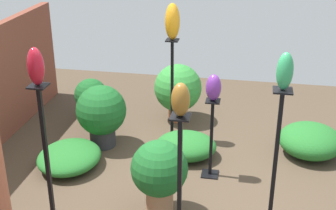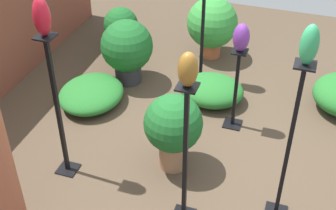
# 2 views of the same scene
# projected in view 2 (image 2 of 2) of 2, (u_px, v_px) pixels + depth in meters

# --- Properties ---
(ground_plane) EXTENTS (8.00, 8.00, 0.00)m
(ground_plane) POSITION_uv_depth(u_px,v_px,m) (184.00, 156.00, 4.91)
(ground_plane) COLOR #4C3D2D
(pedestal_bronze) EXTENTS (0.20, 0.20, 1.42)m
(pedestal_bronze) POSITION_uv_depth(u_px,v_px,m) (185.00, 162.00, 3.88)
(pedestal_bronze) COLOR black
(pedestal_bronze) RESTS_ON ground
(pedestal_ruby) EXTENTS (0.20, 0.20, 1.52)m
(pedestal_ruby) POSITION_uv_depth(u_px,v_px,m) (59.00, 114.00, 4.34)
(pedestal_ruby) COLOR black
(pedestal_ruby) RESTS_ON ground
(pedestal_jade) EXTENTS (0.20, 0.20, 1.59)m
(pedestal_jade) POSITION_uv_depth(u_px,v_px,m) (288.00, 152.00, 3.86)
(pedestal_jade) COLOR black
(pedestal_jade) RESTS_ON ground
(pedestal_violet) EXTENTS (0.20, 0.20, 0.96)m
(pedestal_violet) POSITION_uv_depth(u_px,v_px,m) (236.00, 93.00, 5.09)
(pedestal_violet) COLOR black
(pedestal_violet) RESTS_ON ground
(pedestal_amber) EXTENTS (0.20, 0.20, 1.40)m
(pedestal_amber) POSITION_uv_depth(u_px,v_px,m) (202.00, 34.00, 5.76)
(pedestal_amber) COLOR black
(pedestal_amber) RESTS_ON ground
(art_vase_bronze) EXTENTS (0.16, 0.15, 0.28)m
(art_vase_bronze) POSITION_uv_depth(u_px,v_px,m) (188.00, 69.00, 3.35)
(art_vase_bronze) COLOR brown
(art_vase_bronze) RESTS_ON pedestal_bronze
(art_vase_ruby) EXTENTS (0.15, 0.15, 0.34)m
(art_vase_ruby) POSITION_uv_depth(u_px,v_px,m) (42.00, 17.00, 3.76)
(art_vase_ruby) COLOR maroon
(art_vase_ruby) RESTS_ON pedestal_ruby
(art_vase_jade) EXTENTS (0.12, 0.13, 0.32)m
(art_vase_jade) POSITION_uv_depth(u_px,v_px,m) (309.00, 45.00, 3.27)
(art_vase_jade) COLOR #2D9356
(art_vase_jade) RESTS_ON pedestal_jade
(art_vase_violet) EXTENTS (0.16, 0.17, 0.30)m
(art_vase_violet) POSITION_uv_depth(u_px,v_px,m) (241.00, 38.00, 4.69)
(art_vase_violet) COLOR #6B2D8C
(art_vase_violet) RESTS_ON pedestal_violet
(potted_plant_near_pillar) EXTENTS (0.66, 0.66, 0.84)m
(potted_plant_near_pillar) POSITION_uv_depth(u_px,v_px,m) (127.00, 48.00, 5.82)
(potted_plant_near_pillar) COLOR #2D2D33
(potted_plant_near_pillar) RESTS_ON ground
(potted_plant_front_left) EXTENTS (0.58, 0.58, 0.83)m
(potted_plant_front_left) POSITION_uv_depth(u_px,v_px,m) (173.00, 127.00, 4.52)
(potted_plant_front_left) COLOR #936B4C
(potted_plant_front_left) RESTS_ON ground
(potted_plant_mid_left) EXTENTS (0.69, 0.69, 0.86)m
(potted_plant_mid_left) POSITION_uv_depth(u_px,v_px,m) (212.00, 24.00, 6.33)
(potted_plant_mid_left) COLOR #B25B38
(potted_plant_mid_left) RESTS_ON ground
(potted_plant_back_center) EXTENTS (0.48, 0.48, 0.64)m
(potted_plant_back_center) POSITION_uv_depth(u_px,v_px,m) (121.00, 27.00, 6.53)
(potted_plant_back_center) COLOR gray
(potted_plant_back_center) RESTS_ON ground
(foliage_bed_east) EXTENTS (0.86, 0.76, 0.26)m
(foliage_bed_east) POSITION_uv_depth(u_px,v_px,m) (91.00, 94.00, 5.62)
(foliage_bed_east) COLOR #236B28
(foliage_bed_east) RESTS_ON ground
(foliage_bed_center) EXTENTS (0.66, 0.77, 0.30)m
(foliage_bed_center) POSITION_uv_depth(u_px,v_px,m) (212.00, 90.00, 5.64)
(foliage_bed_center) COLOR #236B28
(foliage_bed_center) RESTS_ON ground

